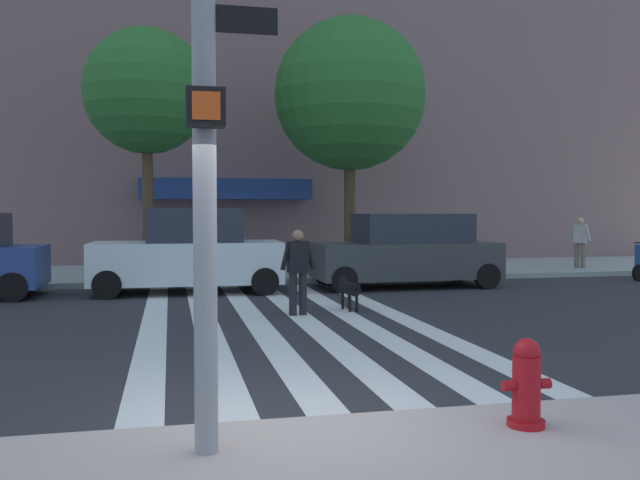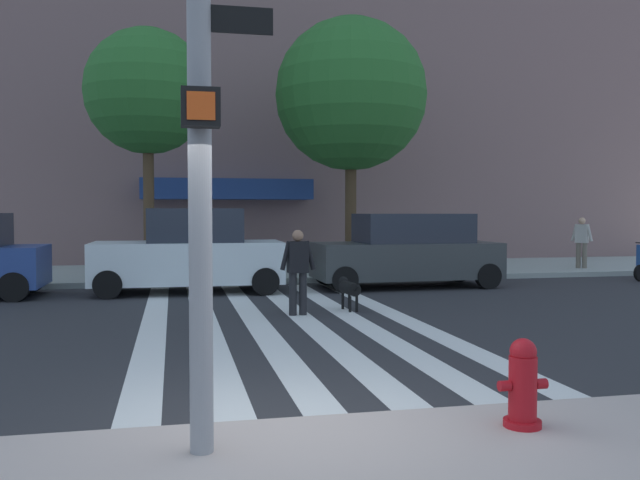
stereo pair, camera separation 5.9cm
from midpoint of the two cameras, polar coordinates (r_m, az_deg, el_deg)
The scene contains 12 objects.
ground_plane at distance 12.26m, azimuth -7.57°, elevation -6.95°, with size 160.00×160.00×0.00m, color #2B2B2D.
sidewalk_far at distance 21.32m, azimuth -9.60°, elevation -2.75°, with size 80.00×6.00×0.15m, color #969E96.
crosswalk_stripes at distance 12.37m, azimuth -3.18°, elevation -6.83°, with size 4.95×11.71×0.01m.
traffic_light_pole at distance 5.36m, azimuth -9.77°, elevation 18.89°, with size 0.74×0.46×5.80m.
fire_hydrant at distance 6.17m, azimuth 17.00°, elevation -11.53°, with size 0.44×0.32×0.76m.
parked_car_behind_first at distance 16.83m, azimuth -10.82°, elevation -1.10°, with size 4.59×2.10×2.06m.
parked_car_third_in_line at distance 17.88m, azimuth 7.50°, elevation -0.94°, with size 4.82×2.09×1.93m.
street_tree_nearest at distance 19.44m, azimuth -14.26°, elevation 11.99°, with size 3.42×3.42×6.83m.
street_tree_middle at distance 20.94m, azimuth 2.71°, elevation 12.13°, with size 4.60×4.60×7.68m.
pedestrian_dog_walker at distance 12.93m, azimuth -1.75°, elevation -2.31°, with size 0.71×0.27×1.64m.
dog_on_leash at distance 13.64m, azimuth 2.57°, elevation -4.09°, with size 0.31×1.05×0.65m.
pedestrian_bystander at distance 23.42m, azimuth 21.29°, elevation 0.04°, with size 0.51×0.61×1.64m.
Camera 2 is at (-0.95, -5.91, 2.00)m, focal length 37.93 mm.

